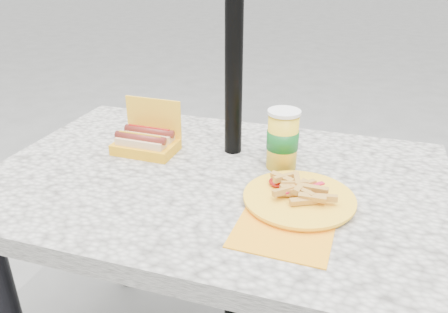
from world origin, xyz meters
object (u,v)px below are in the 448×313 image
(umbrella_pole, at_px, (234,30))
(soda_cup, at_px, (283,139))
(fries_plate, at_px, (297,199))
(hotdog_box, at_px, (146,141))

(umbrella_pole, xyz_separation_m, soda_cup, (0.16, -0.06, -0.27))
(umbrella_pole, relative_size, fries_plate, 6.19)
(hotdog_box, bearing_deg, soda_cup, 4.49)
(hotdog_box, distance_m, fries_plate, 0.50)
(umbrella_pole, distance_m, soda_cup, 0.32)
(umbrella_pole, relative_size, soda_cup, 13.47)
(umbrella_pole, distance_m, fries_plate, 0.47)
(hotdog_box, height_order, fries_plate, hotdog_box)
(umbrella_pole, height_order, fries_plate, umbrella_pole)
(hotdog_box, distance_m, soda_cup, 0.40)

